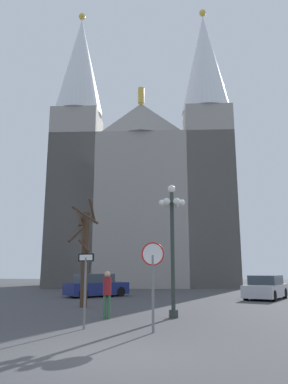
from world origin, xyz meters
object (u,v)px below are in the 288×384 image
(cathedral, at_px, (143,192))
(pedestrian_walking, at_px, (107,290))
(parked_car_far_silver, at_px, (266,288))
(stop_sign, at_px, (153,269))
(parked_car_near_navy, at_px, (96,286))
(street_lamp, at_px, (172,231))
(bare_tree, at_px, (85,253))
(one_way_arrow_sign, at_px, (85,281))

(cathedral, height_order, pedestrian_walking, cathedral)
(pedestrian_walking, bearing_deg, parked_car_far_silver, 50.59)
(stop_sign, height_order, parked_car_near_navy, stop_sign)
(stop_sign, xyz_separation_m, parked_car_far_silver, (6.21, 12.84, -1.16))
(parked_car_near_navy, xyz_separation_m, pedestrian_walking, (2.87, -10.91, 0.36))
(street_lamp, xyz_separation_m, bare_tree, (-4.50, 3.55, -0.70))
(street_lamp, xyz_separation_m, parked_car_far_silver, (5.65, 9.41, -2.65))
(cathedral, distance_m, parked_car_near_navy, 18.24)
(street_lamp, height_order, parked_car_near_navy, street_lamp)
(cathedral, height_order, parked_car_near_navy, cathedral)
(one_way_arrow_sign, distance_m, bare_tree, 6.85)
(pedestrian_walking, bearing_deg, bare_tree, 115.87)
(bare_tree, bearing_deg, cathedral, 87.82)
(stop_sign, height_order, bare_tree, bare_tree)
(cathedral, xyz_separation_m, street_lamp, (3.66, -25.72, -7.10))
(stop_sign, relative_size, pedestrian_walking, 1.51)
(street_lamp, bearing_deg, parked_car_far_silver, 59.04)
(bare_tree, xyz_separation_m, parked_car_far_silver, (10.15, 5.86, -1.96))
(bare_tree, bearing_deg, street_lamp, -38.26)
(stop_sign, bearing_deg, one_way_arrow_sign, 168.41)
(street_lamp, relative_size, parked_car_near_navy, 1.23)
(cathedral, height_order, street_lamp, cathedral)
(parked_car_near_navy, bearing_deg, bare_tree, -82.59)
(cathedral, bearing_deg, stop_sign, -83.92)
(stop_sign, distance_m, pedestrian_walking, 3.58)
(pedestrian_walking, bearing_deg, one_way_arrow_sign, -95.78)
(cathedral, height_order, stop_sign, cathedral)
(street_lamp, xyz_separation_m, pedestrian_walking, (-2.52, -0.53, -2.26))
(parked_car_far_silver, bearing_deg, cathedral, 119.73)
(street_lamp, bearing_deg, pedestrian_walking, -168.14)
(parked_car_near_navy, xyz_separation_m, parked_car_far_silver, (11.04, -0.97, -0.03))
(parked_car_near_navy, distance_m, parked_car_far_silver, 11.08)
(parked_car_far_silver, bearing_deg, stop_sign, -115.80)
(cathedral, relative_size, bare_tree, 5.88)
(parked_car_far_silver, bearing_deg, pedestrian_walking, -129.41)
(parked_car_near_navy, height_order, parked_car_far_silver, parked_car_near_navy)
(stop_sign, xyz_separation_m, street_lamp, (0.56, 3.42, 1.49))
(street_lamp, distance_m, bare_tree, 5.78)
(one_way_arrow_sign, bearing_deg, bare_tree, 104.88)
(bare_tree, bearing_deg, parked_car_near_navy, 97.41)
(stop_sign, distance_m, street_lamp, 3.78)
(one_way_arrow_sign, distance_m, pedestrian_walking, 2.49)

